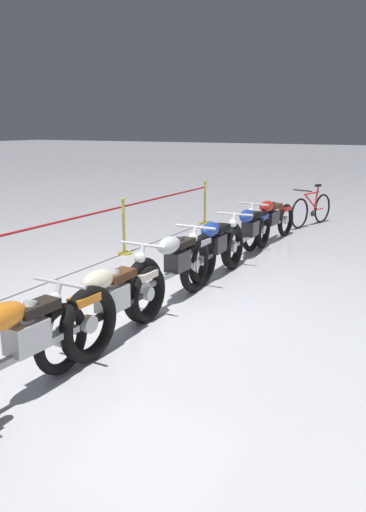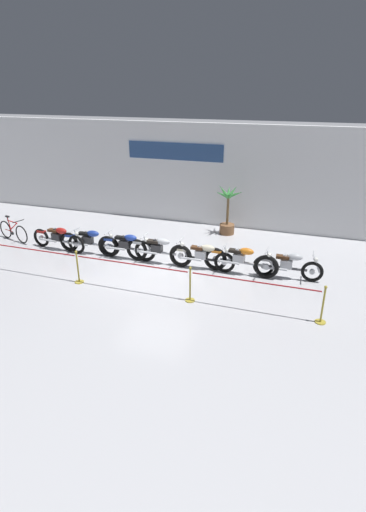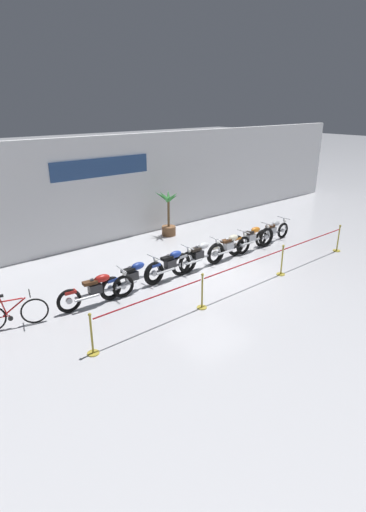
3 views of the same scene
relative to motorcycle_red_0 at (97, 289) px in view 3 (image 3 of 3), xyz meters
The scene contains 15 objects.
ground_plane 4.04m from the motorcycle_red_0, ahead, with size 120.00×120.00×0.00m, color silver.
back_wall 6.35m from the motorcycle_red_0, 49.49° to the left, with size 28.00×0.29×4.20m.
motorcycle_red_0 is the anchor object (origin of this frame).
motorcycle_blue_1 1.25m from the motorcycle_red_0, ahead, with size 2.34×0.62×0.94m.
motorcycle_blue_2 2.71m from the motorcycle_red_0, ahead, with size 2.16×0.62×0.96m.
motorcycle_silver_3 3.90m from the motorcycle_red_0, ahead, with size 2.37×0.62×0.97m.
motorcycle_cream_4 5.43m from the motorcycle_red_0, ahead, with size 2.18×0.62×0.92m.
motorcycle_orange_5 6.67m from the motorcycle_red_0, ahead, with size 2.44×0.62×0.97m.
motorcycle_silver_6 8.14m from the motorcycle_red_0, ahead, with size 2.14×0.62×0.91m.
bicycle 2.25m from the motorcycle_red_0, behind, with size 1.67×0.62×0.96m.
potted_palm_left_of_row 6.56m from the motorcycle_red_0, 34.05° to the left, with size 1.12×1.11×1.98m.
stanchion_far_left 3.27m from the motorcycle_red_0, 38.98° to the right, with size 10.51×0.28×1.05m.
stanchion_mid_left 2.94m from the motorcycle_red_0, 44.22° to the right, with size 0.28×0.28×1.05m.
stanchion_mid_right 6.04m from the motorcycle_red_0, 19.86° to the right, with size 0.28×0.28×1.05m.
stanchion_far_right 9.40m from the motorcycle_red_0, 12.60° to the right, with size 0.28×0.28×1.05m.
Camera 3 is at (-8.65, -8.80, 5.38)m, focal length 28.00 mm.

